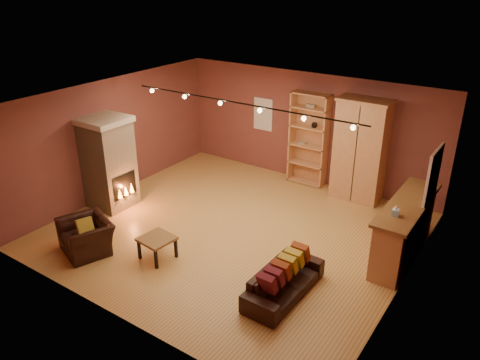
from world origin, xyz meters
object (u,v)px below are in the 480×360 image
Objects in this scene: loveseat at (284,276)px; coffee_table at (157,241)px; bookcase at (310,138)px; fireplace at (109,163)px; armoire at (360,150)px; bar_counter at (404,229)px; armchair at (86,231)px.

loveseat is 2.68× the size of coffee_table.
coffee_table is at bearing -99.05° from bookcase.
armoire is at bearing 37.72° from fireplace.
bar_counter is at bearing 14.61° from fireplace.
bar_counter is 1.39× the size of loveseat.
armoire is (1.39, -0.19, 0.03)m from bookcase.
armchair is at bearing -111.15° from bookcase.
armoire is 2.62m from bar_counter.
bookcase is at bearing 23.12° from loveseat.
armchair is (-2.08, -5.37, -0.76)m from bookcase.
armchair is 1.78× the size of coffee_table.
fireplace is at bearing 156.27° from coffee_table.
armoire reaches higher than bookcase.
bar_counter reaches higher than coffee_table.
coffee_table is (2.42, -1.06, -0.68)m from fireplace.
fireplace is 0.88× the size of bar_counter.
fireplace is 5.05m from loveseat.
bookcase reaches higher than coffee_table.
bookcase is at bearing 172.32° from armoire.
fireplace reaches higher than coffee_table.
armoire is 1.02× the size of bar_counter.
bookcase is 0.96× the size of armoire.
bar_counter is 2.64m from loveseat.
armoire is (4.57, 3.54, 0.17)m from fireplace.
bookcase is at bearing 49.48° from fireplace.
bookcase is 3.76m from bar_counter.
armoire reaches higher than armchair.
armchair is (-3.47, -5.18, -0.79)m from armoire.
bookcase is 0.98× the size of bar_counter.
loveseat reaches higher than coffee_table.
armchair reaches higher than loveseat.
fireplace reaches higher than armchair.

